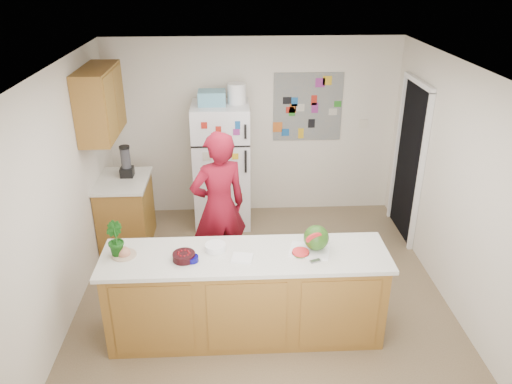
{
  "coord_description": "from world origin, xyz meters",
  "views": [
    {
      "loc": [
        -0.3,
        -4.44,
        3.4
      ],
      "look_at": [
        -0.07,
        0.2,
        1.23
      ],
      "focal_mm": 35.0,
      "sensor_mm": 36.0,
      "label": 1
    }
  ],
  "objects_px": {
    "watermelon": "(316,238)",
    "cherry_bowl": "(184,257)",
    "refrigerator": "(222,166)",
    "person": "(219,208)"
  },
  "relations": [
    {
      "from": "watermelon",
      "to": "cherry_bowl",
      "type": "height_order",
      "value": "watermelon"
    },
    {
      "from": "refrigerator",
      "to": "person",
      "type": "relative_size",
      "value": 0.96
    },
    {
      "from": "refrigerator",
      "to": "cherry_bowl",
      "type": "bearing_deg",
      "value": -97.23
    },
    {
      "from": "refrigerator",
      "to": "person",
      "type": "bearing_deg",
      "value": -90.63
    },
    {
      "from": "refrigerator",
      "to": "cherry_bowl",
      "type": "relative_size",
      "value": 8.21
    },
    {
      "from": "person",
      "to": "watermelon",
      "type": "bearing_deg",
      "value": 111.02
    },
    {
      "from": "refrigerator",
      "to": "watermelon",
      "type": "xyz_separation_m",
      "value": [
        0.91,
        -2.33,
        0.2
      ]
    },
    {
      "from": "person",
      "to": "watermelon",
      "type": "distance_m",
      "value": 1.36
    },
    {
      "from": "person",
      "to": "watermelon",
      "type": "relative_size",
      "value": 7.49
    },
    {
      "from": "person",
      "to": "watermelon",
      "type": "xyz_separation_m",
      "value": [
        0.93,
        -0.99,
        0.16
      ]
    }
  ]
}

